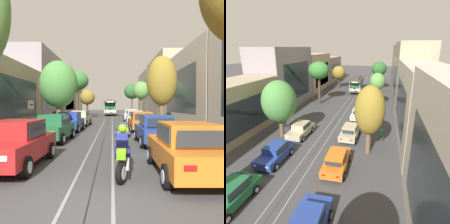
% 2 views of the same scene
% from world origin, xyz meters
% --- Properties ---
extents(ground_plane, '(173.67, 173.67, 0.00)m').
position_xyz_m(ground_plane, '(0.00, 27.79, 0.00)').
color(ground_plane, '#424244').
extents(trolley_track_rails, '(1.14, 77.47, 0.01)m').
position_xyz_m(trolley_track_rails, '(0.00, 32.73, 0.00)').
color(trolley_track_rails, gray).
rests_on(trolley_track_rails, ground).
extents(building_facade_left, '(5.55, 69.17, 10.04)m').
position_xyz_m(building_facade_left, '(-10.80, 33.51, 4.13)').
color(building_facade_left, gray).
rests_on(building_facade_left, ground).
extents(building_facade_right, '(5.51, 69.17, 10.93)m').
position_xyz_m(building_facade_right, '(10.71, 34.33, 4.91)').
color(building_facade_right, beige).
rests_on(building_facade_right, ground).
extents(parked_car_red_near_left, '(2.03, 4.38, 1.58)m').
position_xyz_m(parked_car_red_near_left, '(-2.83, 3.74, 0.80)').
color(parked_car_red_near_left, red).
rests_on(parked_car_red_near_left, ground).
extents(parked_car_green_second_left, '(2.10, 4.40, 1.58)m').
position_xyz_m(parked_car_green_second_left, '(-2.96, 9.66, 0.80)').
color(parked_car_green_second_left, '#1E6038').
rests_on(parked_car_green_second_left, ground).
extents(parked_car_blue_mid_left, '(2.09, 4.40, 1.58)m').
position_xyz_m(parked_car_blue_mid_left, '(-2.92, 15.17, 0.80)').
color(parked_car_blue_mid_left, '#233D93').
rests_on(parked_car_blue_mid_left, ground).
extents(parked_car_beige_fourth_left, '(2.13, 4.42, 1.58)m').
position_xyz_m(parked_car_beige_fourth_left, '(-2.81, 20.75, 0.80)').
color(parked_car_beige_fourth_left, '#C1B28E').
rests_on(parked_car_beige_fourth_left, ground).
extents(parked_car_orange_near_right, '(2.02, 4.37, 1.58)m').
position_xyz_m(parked_car_orange_near_right, '(2.76, 2.72, 0.80)').
color(parked_car_orange_near_right, orange).
rests_on(parked_car_orange_near_right, ground).
extents(parked_car_blue_second_right, '(2.04, 4.38, 1.58)m').
position_xyz_m(parked_car_blue_second_right, '(2.85, 8.58, 0.80)').
color(parked_car_blue_second_right, '#233D93').
rests_on(parked_car_blue_second_right, ground).
extents(parked_car_orange_mid_right, '(2.05, 4.38, 1.58)m').
position_xyz_m(parked_car_orange_mid_right, '(2.87, 15.20, 0.80)').
color(parked_car_orange_mid_right, orange).
rests_on(parked_car_orange_mid_right, ground).
extents(parked_car_beige_fourth_right, '(2.10, 4.41, 1.58)m').
position_xyz_m(parked_car_beige_fourth_right, '(2.95, 21.52, 0.80)').
color(parked_car_beige_fourth_right, '#C1B28E').
rests_on(parked_car_beige_fourth_right, ground).
extents(parked_car_white_fifth_right, '(2.02, 4.37, 1.58)m').
position_xyz_m(parked_car_white_fifth_right, '(3.00, 28.23, 0.80)').
color(parked_car_white_fifth_right, silver).
rests_on(parked_car_white_fifth_right, ground).
extents(street_tree_kerb_left_second, '(3.83, 3.88, 6.62)m').
position_xyz_m(street_tree_kerb_left_second, '(-4.87, 20.05, 4.22)').
color(street_tree_kerb_left_second, brown).
rests_on(street_tree_kerb_left_second, ground).
extents(street_tree_kerb_left_mid, '(3.74, 3.49, 7.65)m').
position_xyz_m(street_tree_kerb_left_mid, '(-5.13, 34.73, 5.99)').
color(street_tree_kerb_left_mid, '#4C3826').
rests_on(street_tree_kerb_left_mid, ground).
extents(street_tree_kerb_left_fourth, '(3.35, 2.88, 5.55)m').
position_xyz_m(street_tree_kerb_left_fourth, '(-5.02, 49.88, 3.88)').
color(street_tree_kerb_left_fourth, '#4C3826').
rests_on(street_tree_kerb_left_fourth, ground).
extents(street_tree_kerb_right_second, '(2.85, 2.69, 6.80)m').
position_xyz_m(street_tree_kerb_right_second, '(5.23, 18.52, 4.38)').
color(street_tree_kerb_right_second, brown).
rests_on(street_tree_kerb_right_second, ground).
extents(street_tree_kerb_right_mid, '(2.60, 2.61, 5.97)m').
position_xyz_m(street_tree_kerb_right_mid, '(5.20, 34.62, 4.47)').
color(street_tree_kerb_right_mid, brown).
rests_on(street_tree_kerb_right_mid, ground).
extents(street_tree_kerb_right_fourth, '(3.47, 2.89, 6.84)m').
position_xyz_m(street_tree_kerb_right_fourth, '(4.91, 49.13, 5.17)').
color(street_tree_kerb_right_fourth, brown).
rests_on(street_tree_kerb_right_fourth, ground).
extents(cable_car_trolley, '(2.82, 9.17, 3.28)m').
position_xyz_m(cable_car_trolley, '(0.00, 47.55, 1.66)').
color(cable_car_trolley, '#1E5B38').
rests_on(cable_car_trolley, ground).
extents(motorcycle_with_rider, '(0.57, 1.92, 1.59)m').
position_xyz_m(motorcycle_with_rider, '(0.81, 2.40, 0.84)').
color(motorcycle_with_rider, black).
rests_on(motorcycle_with_rider, ground).
extents(pedestrian_on_left_pavement, '(0.55, 0.41, 1.61)m').
position_xyz_m(pedestrian_on_left_pavement, '(6.48, 21.10, 0.91)').
color(pedestrian_on_left_pavement, '#4C4233').
rests_on(pedestrian_on_left_pavement, ground).
extents(pedestrian_on_right_pavement, '(0.55, 0.38, 1.66)m').
position_xyz_m(pedestrian_on_right_pavement, '(-5.94, 22.79, 0.94)').
color(pedestrian_on_right_pavement, black).
rests_on(pedestrian_on_right_pavement, ground).
extents(street_sign_post, '(0.36, 0.09, 2.45)m').
position_xyz_m(street_sign_post, '(-4.24, 9.65, 1.53)').
color(street_sign_post, slate).
rests_on(street_sign_post, ground).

